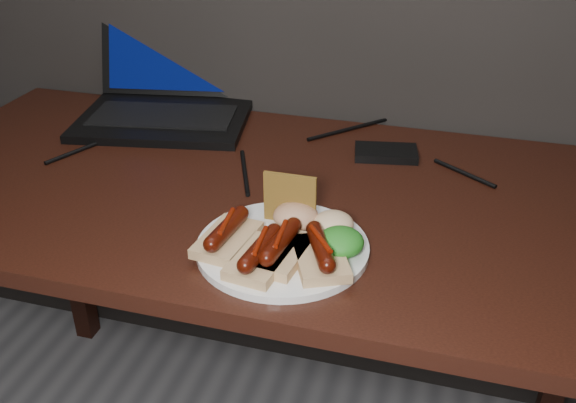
{
  "coord_description": "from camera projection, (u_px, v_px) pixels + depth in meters",
  "views": [
    {
      "loc": [
        0.34,
        0.41,
        1.3
      ],
      "look_at": [
        0.11,
        1.22,
        0.82
      ],
      "focal_mm": 40.0,
      "sensor_mm": 36.0,
      "label": 1
    }
  ],
  "objects": [
    {
      "name": "desk",
      "position": [
        256.0,
        228.0,
        1.21
      ],
      "size": [
        1.4,
        0.7,
        0.75
      ],
      "color": "#33140C",
      "rests_on": "ground"
    },
    {
      "name": "plate",
      "position": [
        283.0,
        247.0,
        0.98
      ],
      "size": [
        0.33,
        0.33,
        0.01
      ],
      "primitive_type": "cylinder",
      "rotation": [
        0.0,
        0.0,
        -0.29
      ],
      "color": "white",
      "rests_on": "desk"
    },
    {
      "name": "bread_sausage_extra",
      "position": [
        261.0,
        255.0,
        0.92
      ],
      "size": [
        0.08,
        0.12,
        0.04
      ],
      "color": "#DAB580",
      "rests_on": "plate"
    },
    {
      "name": "bread_sausage_right",
      "position": [
        320.0,
        253.0,
        0.92
      ],
      "size": [
        0.11,
        0.13,
        0.04
      ],
      "color": "#DAB580",
      "rests_on": "plate"
    },
    {
      "name": "hard_drive",
      "position": [
        386.0,
        153.0,
        1.27
      ],
      "size": [
        0.13,
        0.09,
        0.02
      ],
      "primitive_type": "cube",
      "rotation": [
        0.0,
        0.0,
        0.18
      ],
      "color": "black",
      "rests_on": "desk"
    },
    {
      "name": "crispbread",
      "position": [
        290.0,
        199.0,
        1.01
      ],
      "size": [
        0.08,
        0.01,
        0.08
      ],
      "primitive_type": "cube",
      "color": "olive",
      "rests_on": "plate"
    },
    {
      "name": "salsa_mound",
      "position": [
        296.0,
        216.0,
        1.01
      ],
      "size": [
        0.07,
        0.07,
        0.04
      ],
      "primitive_type": "ellipsoid",
      "color": "maroon",
      "rests_on": "plate"
    },
    {
      "name": "salad_greens",
      "position": [
        341.0,
        242.0,
        0.94
      ],
      "size": [
        0.07,
        0.07,
        0.04
      ],
      "primitive_type": "ellipsoid",
      "color": "#216113",
      "rests_on": "plate"
    },
    {
      "name": "bread_sausage_left",
      "position": [
        227.0,
        235.0,
        0.97
      ],
      "size": [
        0.08,
        0.12,
        0.04
      ],
      "color": "#DAB580",
      "rests_on": "plate"
    },
    {
      "name": "laptop",
      "position": [
        169.0,
        91.0,
        1.45
      ],
      "size": [
        0.42,
        0.41,
        0.25
      ],
      "color": "black",
      "rests_on": "desk"
    },
    {
      "name": "desk_cables",
      "position": [
        274.0,
        151.0,
        1.28
      ],
      "size": [
        0.84,
        0.43,
        0.01
      ],
      "color": "black",
      "rests_on": "desk"
    },
    {
      "name": "bread_sausage_center",
      "position": [
        281.0,
        248.0,
        0.94
      ],
      "size": [
        0.08,
        0.12,
        0.04
      ],
      "color": "#DAB580",
      "rests_on": "plate"
    },
    {
      "name": "coleslaw_mound",
      "position": [
        333.0,
        224.0,
        0.99
      ],
      "size": [
        0.06,
        0.06,
        0.04
      ],
      "primitive_type": "ellipsoid",
      "color": "beige",
      "rests_on": "plate"
    }
  ]
}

